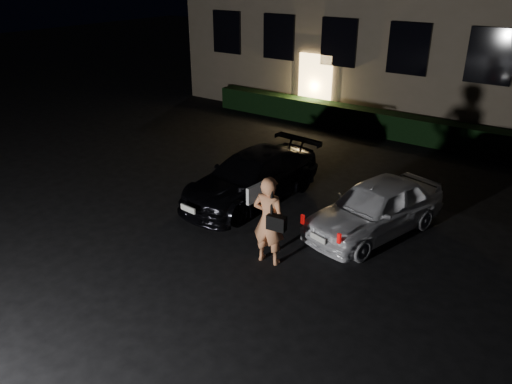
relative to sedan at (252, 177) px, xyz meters
The scene contains 5 objects.
ground 3.67m from the sedan, 72.70° to the right, with size 80.00×80.00×0.00m, color black.
hedge 7.13m from the sedan, 81.31° to the left, with size 15.00×0.70×0.85m, color black.
sedan is the anchor object (origin of this frame).
hatch 3.29m from the sedan, ahead, with size 2.40×3.91×1.24m.
man 3.04m from the sedan, 47.42° to the right, with size 0.81×0.53×1.88m.
Camera 1 is at (5.85, -6.04, 5.55)m, focal length 35.00 mm.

